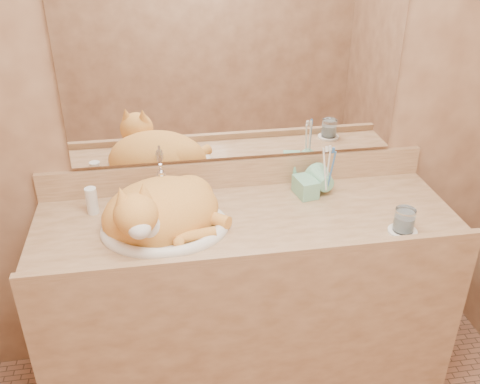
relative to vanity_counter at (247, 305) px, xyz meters
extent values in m
cube|color=brown|center=(0.00, 0.28, 0.82)|extent=(2.40, 0.02, 2.50)
cube|color=white|center=(0.00, 0.26, 0.97)|extent=(1.30, 0.02, 0.80)
imported|color=#77BE99|center=(0.28, 0.09, 0.51)|extent=(0.09, 0.09, 0.17)
imported|color=#77BE99|center=(0.34, 0.11, 0.48)|extent=(0.13, 0.13, 0.10)
cylinder|color=white|center=(0.54, -0.19, 0.43)|extent=(0.11, 0.11, 0.01)
cylinder|color=silver|center=(0.54, -0.19, 0.48)|extent=(0.07, 0.07, 0.09)
cylinder|color=white|center=(-0.58, 0.14, 0.48)|extent=(0.04, 0.04, 0.11)
camera|label=1|loc=(-0.31, -1.69, 1.50)|focal=40.00mm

